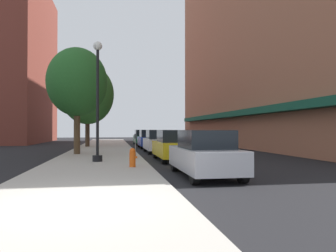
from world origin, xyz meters
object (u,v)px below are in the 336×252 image
Objects in this scene: lamppost at (98,99)px; parking_meter_near at (135,142)px; car_white at (158,142)px; tree_near at (88,94)px; fire_hydrant at (133,157)px; car_green at (142,137)px; tree_mid at (77,82)px; car_blue at (149,139)px; car_yellow at (174,146)px; car_silver at (205,154)px.

lamppost is 4.50× the size of parking_meter_near.
car_white reaches higher than parking_meter_near.
parking_meter_near is 0.30× the size of car_white.
tree_near reaches higher than parking_meter_near.
car_green is (2.41, 21.82, 0.29)m from fire_hydrant.
lamppost is at bearing 121.27° from fire_hydrant.
tree_mid reaches higher than lamppost.
tree_near is at bearing -138.90° from car_green.
parking_meter_near is 17.00m from car_green.
car_yellow is at bearing -91.21° from car_blue.
car_white is (5.55, -7.43, -4.13)m from tree_near.
fire_hydrant is 9.71m from car_white.
tree_near is 15.05m from car_yellow.
car_blue is (5.50, 7.65, -3.92)m from tree_mid.
parking_meter_near is 4.88m from car_white.
tree_near is at bearing 90.26° from tree_mid.
tree_mid reaches higher than car_silver.
car_blue is at bearing 72.81° from lamppost.
tree_mid is at bearing -126.94° from car_blue.
fire_hydrant is at bearing -102.95° from car_white.
car_green is (0.00, 12.41, 0.00)m from car_white.
lamppost is 1.37× the size of car_green.
car_white is (0.00, 5.94, 0.00)m from car_yellow.
parking_meter_near is 0.30× the size of car_yellow.
lamppost is at bearing -73.52° from tree_mid.
car_yellow is at bearing 92.24° from car_silver.
tree_near is (-3.60, 11.91, 3.99)m from parking_meter_near.
car_blue is 6.41m from car_green.
fire_hydrant is 0.10× the size of tree_near.
fire_hydrant is 0.60× the size of parking_meter_near.
car_white is (3.97, 6.84, -2.39)m from lamppost.
car_white is at bearing 75.63° from fire_hydrant.
tree_near reaches higher than car_yellow.
tree_near is 1.77× the size of car_blue.
tree_near reaches higher than car_blue.
tree_mid reaches higher than car_green.
tree_mid is at bearing 106.48° from lamppost.
parking_meter_near is at bearing 107.09° from car_silver.
tree_near is 7.06m from car_blue.
car_green is (0.00, 18.35, 0.00)m from car_yellow.
car_green reaches higher than parking_meter_near.
tree_near is 1.77× the size of car_silver.
lamppost is at bearing -169.04° from car_yellow.
car_green is at bearing 78.35° from lamppost.
fire_hydrant is 0.18× the size of car_blue.
tree_mid is 1.59× the size of car_yellow.
tree_near is 8.52m from car_green.
lamppost is 14.46m from tree_near.
car_green is at bearing 68.62° from tree_mid.
car_yellow is (5.50, -4.29, -3.92)m from tree_mid.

